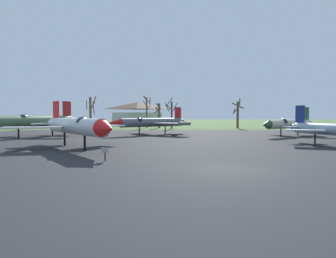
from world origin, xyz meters
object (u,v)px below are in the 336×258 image
(info_placard_front_left, at_px, (105,153))
(jet_fighter_rear_right, at_px, (34,121))
(jet_fighter_front_left, at_px, (75,126))
(jet_fighter_rear_center, at_px, (334,129))
(jet_fighter_rear_left, at_px, (151,122))
(jet_fighter_front_right, at_px, (289,124))
(info_placard_rear_left, at_px, (108,134))
(visitor_building, at_px, (138,114))

(info_placard_front_left, relative_size, jet_fighter_rear_right, 0.06)
(jet_fighter_front_left, relative_size, jet_fighter_rear_center, 1.12)
(jet_fighter_front_left, distance_m, jet_fighter_rear_right, 19.08)
(jet_fighter_rear_right, bearing_deg, jet_fighter_front_left, -53.07)
(jet_fighter_rear_center, relative_size, jet_fighter_rear_left, 0.95)
(jet_fighter_front_left, bearing_deg, jet_fighter_front_right, 33.42)
(jet_fighter_front_left, relative_size, jet_fighter_front_right, 1.20)
(info_placard_rear_left, xyz_separation_m, jet_fighter_rear_right, (-11.17, 0.53, 1.89))
(jet_fighter_front_left, height_order, jet_fighter_front_right, jet_fighter_front_left)
(jet_fighter_rear_center, bearing_deg, jet_fighter_rear_left, 137.52)
(jet_fighter_front_left, relative_size, jet_fighter_rear_left, 1.07)
(jet_fighter_rear_center, height_order, jet_fighter_rear_left, jet_fighter_rear_left)
(jet_fighter_rear_left, distance_m, info_placard_rear_left, 8.90)
(visitor_building, bearing_deg, jet_fighter_front_right, -64.00)
(info_placard_front_left, distance_m, visitor_building, 91.62)
(jet_fighter_front_right, relative_size, info_placard_rear_left, 12.86)
(jet_fighter_rear_center, relative_size, jet_fighter_rear_right, 0.73)
(info_placard_front_left, relative_size, info_placard_rear_left, 1.08)
(jet_fighter_front_right, distance_m, visitor_building, 72.79)
(jet_fighter_rear_center, bearing_deg, jet_fighter_rear_right, 161.33)
(jet_fighter_front_left, distance_m, visitor_building, 83.57)
(jet_fighter_front_left, bearing_deg, jet_fighter_rear_right, 126.93)
(jet_fighter_rear_center, distance_m, info_placard_rear_left, 28.87)
(jet_fighter_rear_right, bearing_deg, jet_fighter_rear_center, -18.67)
(jet_fighter_rear_right, bearing_deg, info_placard_front_left, -54.72)
(jet_fighter_front_left, xyz_separation_m, jet_fighter_rear_center, (25.90, 2.62, -0.41))
(jet_fighter_rear_center, distance_m, visitor_building, 86.39)
(jet_fighter_front_right, distance_m, info_placard_rear_left, 27.85)
(info_placard_front_left, distance_m, jet_fighter_rear_left, 29.05)
(jet_fighter_front_right, bearing_deg, jet_fighter_rear_center, -95.29)
(jet_fighter_front_right, xyz_separation_m, jet_fighter_rear_left, (-21.87, 3.32, 0.16))
(info_placard_front_left, distance_m, jet_fighter_rear_right, 28.11)
(info_placard_rear_left, bearing_deg, visitor_building, 93.56)
(jet_fighter_front_left, distance_m, info_placard_rear_left, 14.82)
(jet_fighter_rear_center, xyz_separation_m, visitor_building, (-30.47, 80.80, 2.42))
(info_placard_rear_left, relative_size, jet_fighter_rear_right, 0.05)
(jet_fighter_rear_left, height_order, jet_fighter_rear_right, jet_fighter_rear_right)
(info_placard_front_left, distance_m, jet_fighter_front_right, 34.23)
(jet_fighter_front_left, distance_m, jet_fighter_rear_center, 26.04)
(jet_fighter_rear_center, bearing_deg, visitor_building, 110.66)
(info_placard_rear_left, distance_m, jet_fighter_rear_right, 11.35)
(info_placard_front_left, xyz_separation_m, jet_fighter_rear_right, (-16.20, 22.90, 1.85))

